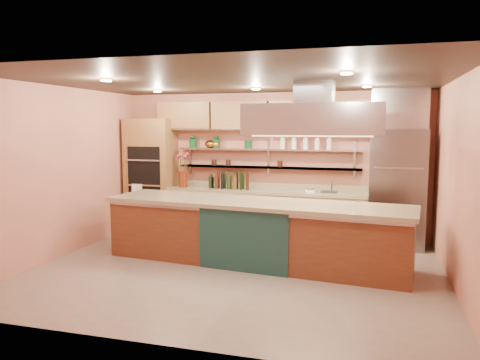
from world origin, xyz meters
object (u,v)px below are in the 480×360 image
(kitchen_scale, at_px, (310,189))
(green_canister, at_px, (248,144))
(copper_kettle, at_px, (210,144))
(flower_vase, at_px, (183,179))
(refrigerator, at_px, (397,189))
(island, at_px, (255,232))

(kitchen_scale, relative_size, green_canister, 1.01)
(copper_kettle, xyz_separation_m, green_canister, (0.80, 0.00, 0.00))
(flower_vase, distance_m, copper_kettle, 0.89)
(refrigerator, distance_m, copper_kettle, 3.67)
(flower_vase, height_order, kitchen_scale, flower_vase)
(island, xyz_separation_m, green_canister, (-0.61, 1.89, 1.31))
(refrigerator, relative_size, island, 0.44)
(island, relative_size, kitchen_scale, 28.08)
(kitchen_scale, bearing_deg, green_canister, -173.37)
(refrigerator, height_order, island, refrigerator)
(island, height_order, green_canister, green_canister)
(refrigerator, height_order, kitchen_scale, refrigerator)
(island, relative_size, flower_vase, 15.07)
(copper_kettle, relative_size, green_canister, 1.20)
(island, distance_m, kitchen_scale, 1.85)
(flower_vase, distance_m, green_canister, 1.50)
(green_canister, bearing_deg, kitchen_scale, -9.88)
(kitchen_scale, bearing_deg, copper_kettle, -169.58)
(island, bearing_deg, copper_kettle, 132.87)
(island, distance_m, flower_vase, 2.60)
(island, distance_m, green_canister, 2.38)
(kitchen_scale, bearing_deg, island, -94.78)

